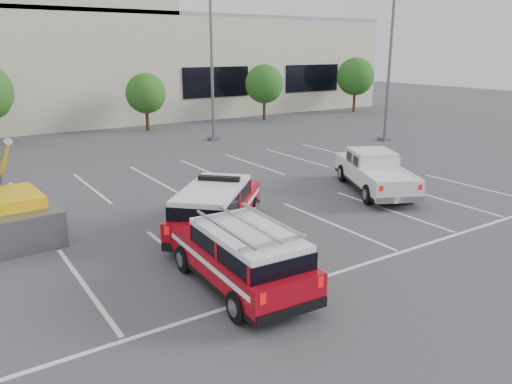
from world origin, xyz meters
The scene contains 12 objects.
ground centered at (0.00, 0.00, 0.00)m, with size 120.00×120.00×0.00m, color #3A3A3D.
stall_markings centered at (0.00, 4.50, 0.01)m, with size 23.00×15.00×0.01m, color silver.
convention_building centered at (0.18, 31.86, 4.72)m, with size 60.00×16.99×13.20m.
tree_mid_right centered at (5.09, 22.05, 2.50)m, with size 2.77×2.77×3.99m.
tree_right centered at (15.09, 22.05, 2.77)m, with size 3.07×3.07×4.42m.
tree_far_right centered at (25.09, 22.05, 3.04)m, with size 3.37×3.37×4.85m.
light_pole_mid centered at (7.00, 16.00, 5.19)m, with size 0.90×0.60×10.24m.
light_pole_right centered at (16.00, 10.00, 5.19)m, with size 0.90×0.60×10.24m.
fire_chief_suv centered at (-0.90, 1.44, 0.71)m, with size 4.75×4.79×1.74m.
white_pickup centered at (6.80, 2.13, 0.64)m, with size 3.95×5.48×1.60m.
ladder_suv centered at (-2.23, -2.17, 0.71)m, with size 2.01×4.62×1.79m.
utility_rig centered at (-6.36, 4.44, 0.64)m, with size 3.20×3.91×3.20m.
Camera 1 is at (-8.02, -11.57, 5.60)m, focal length 35.00 mm.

